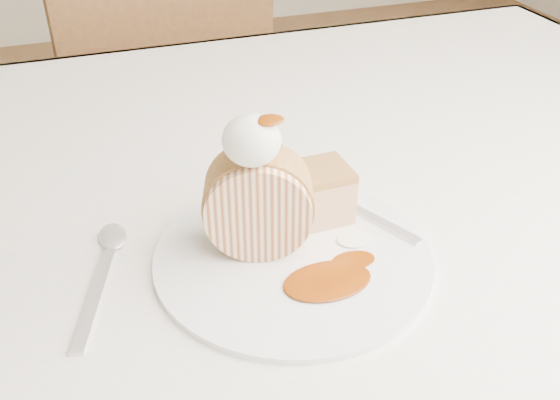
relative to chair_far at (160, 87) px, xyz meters
name	(u,v)px	position (x,y,z in m)	size (l,w,h in m)	color
table	(273,218)	(0.03, -0.73, 0.11)	(1.40, 0.90, 0.75)	silver
chair_far	(160,87)	(0.00, 0.00, 0.00)	(0.52, 0.52, 0.97)	brown
plate	(293,256)	(-0.01, -0.92, 0.20)	(0.27, 0.27, 0.01)	white
roulade_slice	(258,203)	(-0.04, -0.90, 0.26)	(0.10, 0.10, 0.06)	#FFDCB1
cake_chunk	(319,196)	(0.04, -0.87, 0.23)	(0.06, 0.06, 0.05)	#BC8647
whipped_cream	(252,140)	(-0.05, -0.91, 0.33)	(0.05, 0.05, 0.05)	white
caramel_drizzle	(269,114)	(-0.03, -0.91, 0.36)	(0.03, 0.02, 0.01)	#793005
caramel_pool	(327,281)	(0.00, -0.97, 0.21)	(0.08, 0.06, 0.00)	#793005
fork	(374,218)	(0.09, -0.90, 0.21)	(0.02, 0.16, 0.00)	silver
spoon	(95,297)	(-0.20, -0.92, 0.20)	(0.03, 0.17, 0.00)	silver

